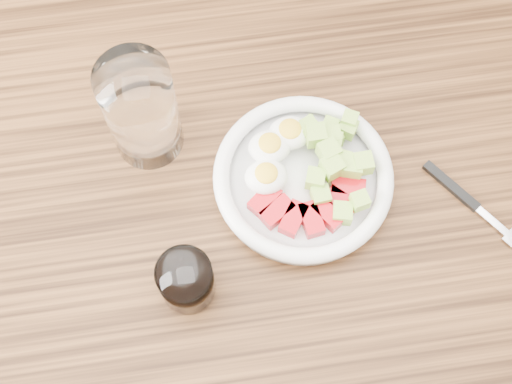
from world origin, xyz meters
The scene contains 6 objects.
ground centered at (0.00, 0.00, 0.00)m, with size 4.00×4.00×0.00m, color brown.
dining_table centered at (0.00, 0.00, 0.67)m, with size 1.50×0.90×0.77m.
bowl centered at (0.05, 0.03, 0.79)m, with size 0.23×0.23×0.06m.
fork centered at (0.25, -0.03, 0.77)m, with size 0.12×0.15×0.01m.
water_glass centered at (-0.13, 0.12, 0.85)m, with size 0.09×0.09×0.16m, color white.
coffee_glass centered at (-0.11, -0.09, 0.81)m, with size 0.07×0.07×0.07m.
Camera 1 is at (-0.06, -0.31, 1.61)m, focal length 50.00 mm.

